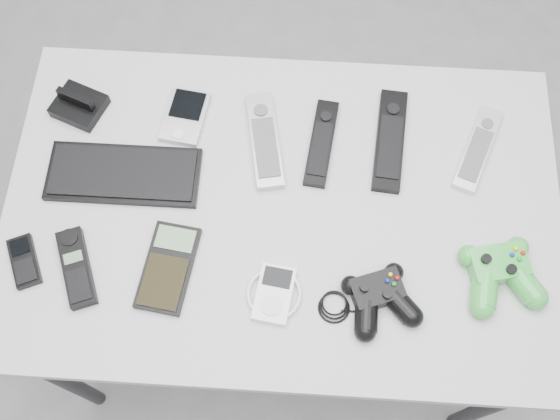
# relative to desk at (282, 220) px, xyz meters

# --- Properties ---
(floor) EXTENTS (3.50, 3.50, 0.00)m
(floor) POSITION_rel_desk_xyz_m (-0.02, 0.04, -0.66)
(floor) COLOR slate
(floor) RESTS_ON ground
(desk) EXTENTS (1.08, 0.69, 0.72)m
(desk) POSITION_rel_desk_xyz_m (0.00, 0.00, 0.00)
(desk) COLOR #AAAAAC
(desk) RESTS_ON floor
(pda_keyboard) EXTENTS (0.30, 0.13, 0.02)m
(pda_keyboard) POSITION_rel_desk_xyz_m (-0.31, 0.05, 0.07)
(pda_keyboard) COLOR black
(pda_keyboard) RESTS_ON desk
(dock_bracket) EXTENTS (0.12, 0.11, 0.05)m
(dock_bracket) POSITION_rel_desk_xyz_m (-0.43, 0.20, 0.09)
(dock_bracket) COLOR black
(dock_bracket) RESTS_ON desk
(pda) EXTENTS (0.10, 0.13, 0.02)m
(pda) POSITION_rel_desk_xyz_m (-0.21, 0.19, 0.07)
(pda) COLOR #A9A9B0
(pda) RESTS_ON desk
(remote_silver_a) EXTENTS (0.09, 0.22, 0.02)m
(remote_silver_a) POSITION_rel_desk_xyz_m (-0.04, 0.14, 0.07)
(remote_silver_a) COLOR #A9A9B0
(remote_silver_a) RESTS_ON desk
(remote_black_a) EXTENTS (0.07, 0.20, 0.02)m
(remote_black_a) POSITION_rel_desk_xyz_m (0.07, 0.14, 0.07)
(remote_black_a) COLOR black
(remote_black_a) RESTS_ON desk
(remote_black_b) EXTENTS (0.07, 0.23, 0.02)m
(remote_black_b) POSITION_rel_desk_xyz_m (0.21, 0.16, 0.07)
(remote_black_b) COLOR black
(remote_black_b) RESTS_ON desk
(remote_silver_b) EXTENTS (0.11, 0.20, 0.02)m
(remote_silver_b) POSITION_rel_desk_xyz_m (0.38, 0.15, 0.07)
(remote_silver_b) COLOR silver
(remote_silver_b) RESTS_ON desk
(mobile_phone) EXTENTS (0.08, 0.11, 0.02)m
(mobile_phone) POSITION_rel_desk_xyz_m (-0.47, -0.14, 0.07)
(mobile_phone) COLOR black
(mobile_phone) RESTS_ON desk
(cordless_handset) EXTENTS (0.10, 0.16, 0.02)m
(cordless_handset) POSITION_rel_desk_xyz_m (-0.37, -0.15, 0.07)
(cordless_handset) COLOR black
(cordless_handset) RESTS_ON desk
(calculator) EXTENTS (0.11, 0.18, 0.02)m
(calculator) POSITION_rel_desk_xyz_m (-0.20, -0.14, 0.07)
(calculator) COLOR black
(calculator) RESTS_ON desk
(mp3_player) EXTENTS (0.11, 0.12, 0.02)m
(mp3_player) POSITION_rel_desk_xyz_m (-0.00, -0.18, 0.07)
(mp3_player) COLOR white
(mp3_player) RESTS_ON desk
(controller_black) EXTENTS (0.25, 0.20, 0.04)m
(controller_black) POSITION_rel_desk_xyz_m (0.18, -0.17, 0.08)
(controller_black) COLOR black
(controller_black) RESTS_ON desk
(controller_green) EXTENTS (0.17, 0.18, 0.05)m
(controller_green) POSITION_rel_desk_xyz_m (0.40, -0.11, 0.09)
(controller_green) COLOR #25892D
(controller_green) RESTS_ON desk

